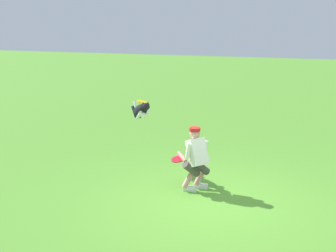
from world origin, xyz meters
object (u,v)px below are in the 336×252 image
at_px(person, 196,157).
at_px(frisbee_flying, 142,102).
at_px(frisbee_held, 178,159).
at_px(dog, 141,111).

bearing_deg(person, frisbee_flying, 12.82).
height_order(frisbee_flying, frisbee_held, frisbee_flying).
distance_m(person, frisbee_flying, 1.86).
bearing_deg(frisbee_flying, dog, -55.29).
distance_m(frisbee_flying, frisbee_held, 1.62).
distance_m(person, frisbee_held, 0.40).
height_order(person, frisbee_flying, frisbee_flying).
relative_size(person, dog, 1.50).
bearing_deg(dog, frisbee_flying, -3.35).
relative_size(person, frisbee_held, 4.64).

